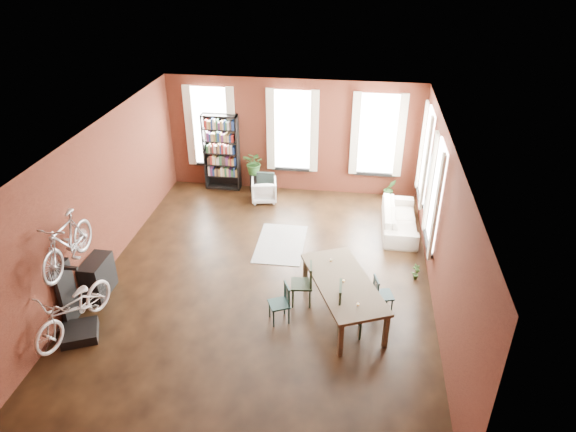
% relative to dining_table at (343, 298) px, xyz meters
% --- Properties ---
extents(room, '(9.00, 9.04, 3.22)m').
position_rel_dining_table_xyz_m(room, '(-1.45, 1.47, 1.75)').
color(room, black).
rests_on(room, ground).
extents(dining_table, '(1.84, 2.48, 0.77)m').
position_rel_dining_table_xyz_m(dining_table, '(0.00, 0.00, 0.00)').
color(dining_table, brown).
rests_on(dining_table, ground).
extents(dining_chair_a, '(0.49, 0.49, 0.80)m').
position_rel_dining_table_xyz_m(dining_chair_a, '(-1.18, -0.37, 0.02)').
color(dining_chair_a, '#1B3C3A').
rests_on(dining_chair_a, ground).
extents(dining_chair_b, '(0.46, 0.46, 0.91)m').
position_rel_dining_table_xyz_m(dining_chair_b, '(-0.83, 0.23, 0.07)').
color(dining_chair_b, black).
rests_on(dining_chair_b, ground).
extents(dining_chair_c, '(0.50, 0.50, 1.05)m').
position_rel_dining_table_xyz_m(dining_chair_c, '(0.17, -0.50, 0.14)').
color(dining_chair_c, black).
rests_on(dining_chair_c, ground).
extents(dining_chair_d, '(0.45, 0.45, 0.79)m').
position_rel_dining_table_xyz_m(dining_chair_d, '(0.77, 0.19, 0.01)').
color(dining_chair_d, '#162F32').
rests_on(dining_chair_d, ground).
extents(bookshelf, '(1.00, 0.32, 2.20)m').
position_rel_dining_table_xyz_m(bookshelf, '(-3.70, 5.16, 0.72)').
color(bookshelf, black).
rests_on(bookshelf, ground).
extents(white_armchair, '(0.77, 0.74, 0.69)m').
position_rel_dining_table_xyz_m(white_armchair, '(-2.38, 4.53, -0.04)').
color(white_armchair, silver).
rests_on(white_armchair, ground).
extents(cream_sofa, '(0.61, 2.08, 0.81)m').
position_rel_dining_table_xyz_m(cream_sofa, '(1.25, 3.46, 0.02)').
color(cream_sofa, beige).
rests_on(cream_sofa, ground).
extents(striped_rug, '(1.14, 1.80, 0.01)m').
position_rel_dining_table_xyz_m(striped_rug, '(-1.58, 2.35, -0.38)').
color(striped_rug, black).
rests_on(striped_rug, ground).
extents(bike_trainer, '(0.84, 0.84, 0.18)m').
position_rel_dining_table_xyz_m(bike_trainer, '(-4.75, -1.34, -0.29)').
color(bike_trainer, black).
rests_on(bike_trainer, ground).
extents(bike_wall_rack, '(0.16, 0.60, 1.30)m').
position_rel_dining_table_xyz_m(bike_wall_rack, '(-5.10, -0.94, 0.27)').
color(bike_wall_rack, black).
rests_on(bike_wall_rack, ground).
extents(console_table, '(0.40, 0.80, 0.80)m').
position_rel_dining_table_xyz_m(console_table, '(-4.98, -0.04, 0.02)').
color(console_table, black).
rests_on(console_table, ground).
extents(plant_stand, '(0.30, 0.30, 0.53)m').
position_rel_dining_table_xyz_m(plant_stand, '(-2.73, 5.10, -0.12)').
color(plant_stand, black).
rests_on(plant_stand, ground).
extents(plant_by_sofa, '(0.47, 0.66, 0.27)m').
position_rel_dining_table_xyz_m(plant_by_sofa, '(1.05, 5.13, -0.25)').
color(plant_by_sofa, '#2F5F26').
rests_on(plant_by_sofa, ground).
extents(plant_small, '(0.38, 0.41, 0.13)m').
position_rel_dining_table_xyz_m(plant_small, '(1.51, 1.37, -0.32)').
color(plant_small, '#386026').
rests_on(plant_small, ground).
extents(bicycle_floor, '(0.87, 1.11, 1.87)m').
position_rel_dining_table_xyz_m(bicycle_floor, '(-4.74, -1.36, 0.73)').
color(bicycle_floor, beige).
rests_on(bicycle_floor, bike_trainer).
extents(bicycle_hung, '(0.47, 1.00, 1.66)m').
position_rel_dining_table_xyz_m(bicycle_hung, '(-4.85, -0.94, 1.75)').
color(bicycle_hung, '#A5A8AD').
rests_on(bicycle_hung, bike_wall_rack).
extents(plant_on_stand, '(0.81, 0.85, 0.53)m').
position_rel_dining_table_xyz_m(plant_on_stand, '(-2.75, 5.09, 0.41)').
color(plant_on_stand, '#2E6126').
rests_on(plant_on_stand, plant_stand).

